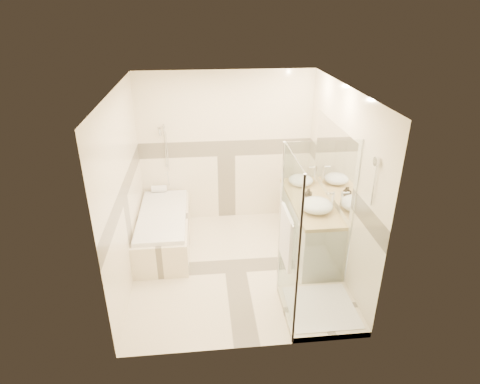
{
  "coord_description": "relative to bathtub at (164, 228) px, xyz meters",
  "views": [
    {
      "loc": [
        -0.41,
        -4.7,
        3.42
      ],
      "look_at": [
        0.1,
        0.25,
        1.05
      ],
      "focal_mm": 30.0,
      "sensor_mm": 36.0,
      "label": 1
    }
  ],
  "objects": [
    {
      "name": "amenity_bottle_b",
      "position": [
        2.13,
        -0.26,
        0.61
      ],
      "size": [
        0.12,
        0.12,
        0.13
      ],
      "primitive_type": "imported",
      "rotation": [
        0.0,
        0.0,
        -0.17
      ],
      "color": "black",
      "rests_on": "vanity"
    },
    {
      "name": "bathtub",
      "position": [
        0.0,
        0.0,
        0.0
      ],
      "size": [
        0.75,
        1.7,
        0.56
      ],
      "color": "beige",
      "rests_on": "ground"
    },
    {
      "name": "amenity_bottle_a",
      "position": [
        2.13,
        -0.33,
        0.62
      ],
      "size": [
        0.1,
        0.1,
        0.16
      ],
      "primitive_type": "imported",
      "rotation": [
        0.0,
        0.0,
        -0.36
      ],
      "color": "black",
      "rests_on": "vanity"
    },
    {
      "name": "folded_towels",
      "position": [
        2.13,
        0.28,
        0.58
      ],
      "size": [
        0.15,
        0.25,
        0.08
      ],
      "primitive_type": "cube",
      "rotation": [
        0.0,
        0.0,
        -0.02
      ],
      "color": "white",
      "rests_on": "vanity"
    },
    {
      "name": "shower_enclosure",
      "position": [
        1.86,
        -1.62,
        0.2
      ],
      "size": [
        0.96,
        0.93,
        2.04
      ],
      "color": "beige",
      "rests_on": "ground"
    },
    {
      "name": "faucet_near",
      "position": [
        2.34,
        0.19,
        0.72
      ],
      "size": [
        0.13,
        0.03,
        0.31
      ],
      "color": "silver",
      "rests_on": "vanity"
    },
    {
      "name": "room",
      "position": [
        1.08,
        -0.64,
        0.95
      ],
      "size": [
        2.82,
        3.02,
        2.52
      ],
      "color": "beige",
      "rests_on": "ground"
    },
    {
      "name": "faucet_far",
      "position": [
        2.35,
        -0.69,
        0.7
      ],
      "size": [
        0.11,
        0.03,
        0.28
      ],
      "color": "silver",
      "rests_on": "vanity"
    },
    {
      "name": "vanity",
      "position": [
        2.15,
        -0.35,
        0.12
      ],
      "size": [
        0.58,
        1.62,
        0.85
      ],
      "color": "white",
      "rests_on": "ground"
    },
    {
      "name": "rolled_towel",
      "position": [
        -0.1,
        0.77,
        0.31
      ],
      "size": [
        0.25,
        0.11,
        0.11
      ],
      "primitive_type": "cylinder",
      "rotation": [
        0.0,
        1.57,
        0.0
      ],
      "color": "white",
      "rests_on": "bathtub"
    },
    {
      "name": "vessel_sink_far",
      "position": [
        2.13,
        -0.69,
        0.63
      ],
      "size": [
        0.45,
        0.45,
        0.18
      ],
      "primitive_type": "ellipsoid",
      "color": "white",
      "rests_on": "vanity"
    },
    {
      "name": "vessel_sink_near",
      "position": [
        2.13,
        0.19,
        0.62
      ],
      "size": [
        0.38,
        0.38,
        0.15
      ],
      "primitive_type": "ellipsoid",
      "color": "white",
      "rests_on": "vanity"
    }
  ]
}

